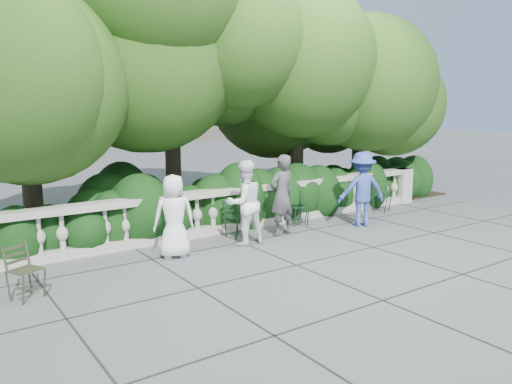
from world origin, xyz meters
TOP-DOWN VIEW (x-y plane):
  - ground at (0.00, 0.00)m, footprint 90.00×90.00m
  - balustrade at (0.00, 1.80)m, footprint 12.00×0.44m
  - shrub_hedge at (0.00, 3.00)m, footprint 15.00×2.60m
  - tree_canopy at (0.69, 3.19)m, footprint 15.04×6.52m
  - chair_b at (-0.30, 1.11)m, footprint 0.54×0.57m
  - chair_d at (1.59, 1.35)m, footprint 0.59×0.61m
  - chair_e at (1.44, 1.20)m, footprint 0.51×0.54m
  - chair_f at (4.35, 1.11)m, footprint 0.59×0.61m
  - chair_weathered at (-4.72, -0.06)m, footprint 0.61×0.62m
  - person_businessman at (-2.07, 0.71)m, footprint 0.88×0.70m
  - person_woman_grey at (0.58, 0.84)m, footprint 0.70×0.51m
  - person_casual_man at (-0.50, 0.70)m, footprint 0.86×0.68m
  - person_older_blue at (2.65, 0.44)m, footprint 1.30×1.04m

SIDE VIEW (x-z plane):
  - ground at x=0.00m, z-range 0.00..0.00m
  - shrub_hedge at x=0.00m, z-range -0.85..0.85m
  - chair_b at x=-0.30m, z-range -0.42..0.42m
  - chair_d at x=1.59m, z-range -0.42..0.42m
  - chair_e at x=1.44m, z-range -0.42..0.42m
  - chair_f at x=4.35m, z-range -0.42..0.42m
  - chair_weathered at x=-4.72m, z-range -0.42..0.42m
  - balustrade at x=0.00m, z-range -0.01..0.99m
  - person_businessman at x=-2.07m, z-range 0.00..1.58m
  - person_casual_man at x=-0.50m, z-range 0.00..1.74m
  - person_older_blue at x=2.65m, z-range 0.00..1.76m
  - person_woman_grey at x=0.58m, z-range 0.00..1.79m
  - tree_canopy at x=0.69m, z-range 0.57..7.35m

